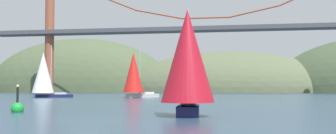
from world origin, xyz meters
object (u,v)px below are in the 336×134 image
Objects in this scene: sailboat_white_mainsail at (44,74)px; sailboat_crimson_sail at (188,59)px; sailboat_red_spinnaker at (134,74)px; channel_buoy at (17,108)px.

sailboat_crimson_sail is (35.00, -47.04, -0.45)m from sailboat_white_mainsail.
channel_buoy is at bearing -88.14° from sailboat_red_spinnaker.
sailboat_red_spinnaker is at bearing 4.23° from sailboat_white_mainsail.
sailboat_white_mainsail reaches higher than channel_buoy.
sailboat_red_spinnaker is 51.20m from sailboat_crimson_sail.
sailboat_crimson_sail is 15.94m from channel_buoy.
sailboat_white_mainsail is 3.96× the size of channel_buoy.
sailboat_white_mainsail is 1.25× the size of sailboat_crimson_sail.
sailboat_red_spinnaker is at bearing 109.05° from sailboat_crimson_sail.
sailboat_white_mainsail reaches higher than sailboat_red_spinnaker.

